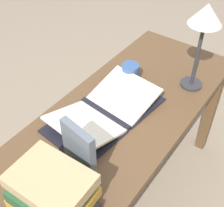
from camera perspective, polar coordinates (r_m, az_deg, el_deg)
The scene contains 7 objects.
ground_plane at distance 2.04m, azimuth 0.82°, elevation -16.97°, with size 12.00×12.00×0.00m, color gray.
reading_desk at distance 1.53m, azimuth 1.04°, elevation -5.03°, with size 1.52×0.59×0.73m.
open_book at distance 1.44m, azimuth -1.28°, elevation -1.44°, with size 0.58×0.36×0.08m.
book_stack_tall at distance 1.10m, azimuth -10.67°, elevation -15.79°, with size 0.23×0.29×0.20m.
book_standing_upright at distance 1.14m, azimuth -5.96°, elevation -9.11°, with size 0.05×0.16×0.26m.
reading_lamp at distance 1.48m, azimuth 16.61°, elevation 14.06°, with size 0.15×0.15×0.45m.
coffee_mug at distance 1.62m, azimuth 3.27°, elevation 5.55°, with size 0.09×0.11×0.10m.
Camera 1 is at (0.85, 0.58, 1.76)m, focal length 50.00 mm.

